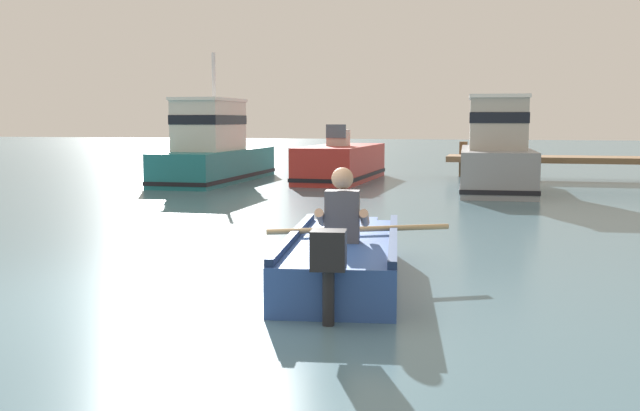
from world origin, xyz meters
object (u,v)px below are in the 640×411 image
moored_boat_teal (214,152)px  moored_boat_red (341,164)px  moored_boat_grey (496,156)px  rowboat_with_person (344,257)px

moored_boat_teal → moored_boat_red: 3.48m
moored_boat_red → moored_boat_teal: bearing=-159.4°
moored_boat_teal → moored_boat_grey: size_ratio=1.09×
moored_boat_red → moored_boat_grey: (4.17, -1.96, 0.36)m
moored_boat_grey → rowboat_with_person: bearing=-97.5°
moored_boat_teal → moored_boat_grey: bearing=-5.7°
rowboat_with_person → moored_boat_red: bearing=102.4°
rowboat_with_person → moored_boat_red: moored_boat_red is taller
rowboat_with_person → moored_boat_grey: (1.40, 10.68, 0.57)m
moored_boat_red → moored_boat_grey: size_ratio=0.91×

